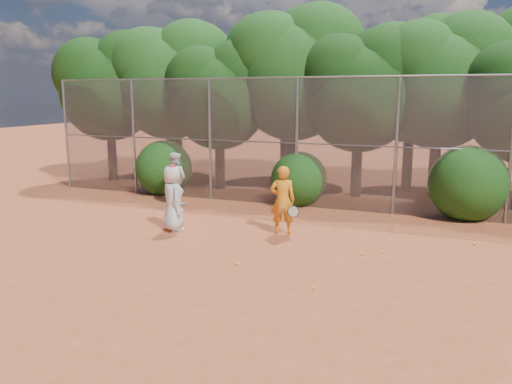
% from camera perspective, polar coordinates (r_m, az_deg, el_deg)
% --- Properties ---
extents(ground, '(80.00, 80.00, 0.00)m').
position_cam_1_polar(ground, '(10.17, 0.15, -9.07)').
color(ground, '#AB4926').
rests_on(ground, ground).
extents(fence_back, '(20.05, 0.09, 4.03)m').
position_cam_1_polar(fence_back, '(15.39, 7.84, 5.62)').
color(fence_back, gray).
rests_on(fence_back, ground).
extents(tree_0, '(4.38, 3.81, 6.00)m').
position_cam_1_polar(tree_0, '(21.28, -16.36, 11.87)').
color(tree_0, black).
rests_on(tree_0, ground).
extents(tree_1, '(4.64, 4.03, 6.35)m').
position_cam_1_polar(tree_1, '(20.30, -9.74, 12.86)').
color(tree_1, black).
rests_on(tree_1, ground).
extents(tree_2, '(3.99, 3.47, 5.47)m').
position_cam_1_polar(tree_2, '(18.50, -4.06, 11.37)').
color(tree_2, black).
rests_on(tree_2, ground).
extents(tree_3, '(4.89, 4.26, 6.70)m').
position_cam_1_polar(tree_3, '(18.56, 4.53, 13.87)').
color(tree_3, black).
rests_on(tree_3, ground).
extents(tree_4, '(4.19, 3.64, 5.73)m').
position_cam_1_polar(tree_4, '(17.38, 11.96, 11.75)').
color(tree_4, black).
rests_on(tree_4, ground).
extents(tree_5, '(4.51, 3.92, 6.17)m').
position_cam_1_polar(tree_5, '(17.95, 20.52, 12.19)').
color(tree_5, black).
rests_on(tree_5, ground).
extents(tree_9, '(4.83, 4.20, 6.62)m').
position_cam_1_polar(tree_9, '(22.79, -8.93, 13.13)').
color(tree_9, black).
rests_on(tree_9, ground).
extents(tree_10, '(5.15, 4.48, 7.06)m').
position_cam_1_polar(tree_10, '(20.96, 3.65, 14.21)').
color(tree_10, black).
rests_on(tree_10, ground).
extents(tree_11, '(4.64, 4.03, 6.35)m').
position_cam_1_polar(tree_11, '(19.60, 17.65, 12.57)').
color(tree_11, black).
rests_on(tree_11, ground).
extents(bush_0, '(2.00, 2.00, 2.00)m').
position_cam_1_polar(bush_0, '(18.06, -10.49, 2.99)').
color(bush_0, '#143F0F').
rests_on(bush_0, ground).
extents(bush_1, '(1.80, 1.80, 1.80)m').
position_cam_1_polar(bush_1, '(16.05, 4.92, 1.76)').
color(bush_1, '#143F0F').
rests_on(bush_1, ground).
extents(bush_2, '(2.20, 2.20, 2.20)m').
position_cam_1_polar(bush_2, '(15.40, 23.08, 1.25)').
color(bush_2, '#143F0F').
rests_on(bush_2, ground).
extents(player_yellow, '(0.87, 0.61, 1.75)m').
position_cam_1_polar(player_yellow, '(12.62, 3.06, -0.92)').
color(player_yellow, orange).
rests_on(player_yellow, ground).
extents(player_teen, '(0.98, 0.98, 1.74)m').
position_cam_1_polar(player_teen, '(13.10, -9.47, -0.67)').
color(player_teen, silver).
rests_on(player_teen, ground).
extents(player_white, '(0.89, 0.74, 1.68)m').
position_cam_1_polar(player_white, '(16.26, -9.27, 1.57)').
color(player_white, white).
rests_on(player_white, ground).
extents(ball_0, '(0.07, 0.07, 0.07)m').
position_cam_1_polar(ball_0, '(11.37, 11.97, -6.91)').
color(ball_0, yellow).
rests_on(ball_0, ground).
extents(ball_1, '(0.07, 0.07, 0.07)m').
position_cam_1_polar(ball_1, '(11.61, 14.21, -6.63)').
color(ball_1, yellow).
rests_on(ball_1, ground).
extents(ball_2, '(0.07, 0.07, 0.07)m').
position_cam_1_polar(ball_2, '(9.33, 6.65, -10.83)').
color(ball_2, yellow).
rests_on(ball_2, ground).
extents(ball_3, '(0.07, 0.07, 0.07)m').
position_cam_1_polar(ball_3, '(10.51, -2.11, -8.18)').
color(ball_3, yellow).
rests_on(ball_3, ground).
extents(ball_4, '(0.07, 0.07, 0.07)m').
position_cam_1_polar(ball_4, '(12.91, 23.70, -5.45)').
color(ball_4, yellow).
rests_on(ball_4, ground).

